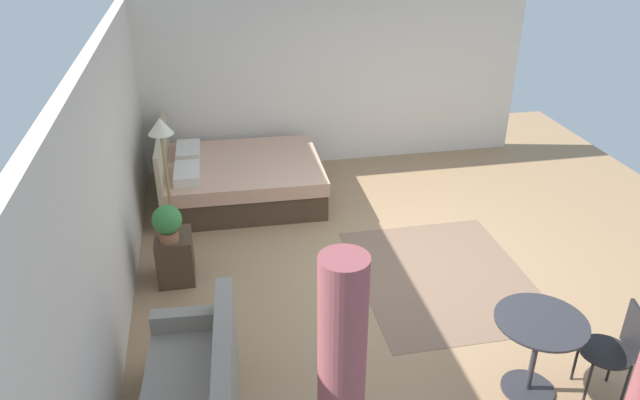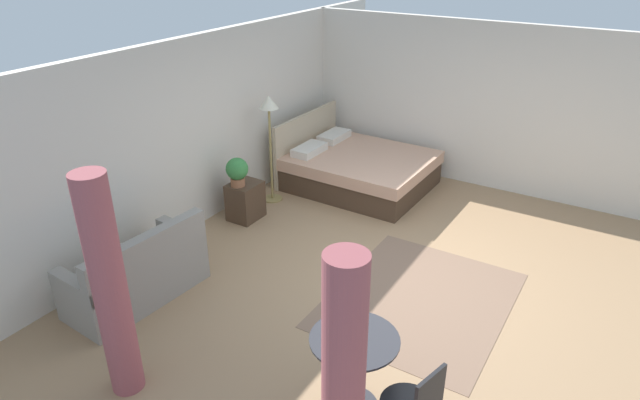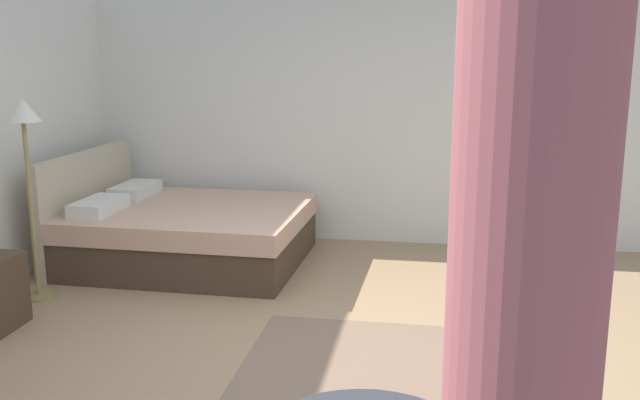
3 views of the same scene
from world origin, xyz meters
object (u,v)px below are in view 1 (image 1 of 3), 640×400
Objects in this scene: couch at (196,397)px; balcony_table at (537,342)px; bed at (239,179)px; cafe_chair_near_window at (619,345)px; nightstand at (175,257)px; potted_plant at (167,222)px; floor_lamp at (163,146)px.

balcony_table is at bearing -93.05° from couch.
cafe_chair_near_window is (-4.29, -2.79, 0.23)m from bed.
couch is (-3.98, 0.63, 0.01)m from bed.
nightstand is (2.15, 0.20, -0.04)m from couch.
couch is at bearing 170.99° from bed.
potted_plant reaches higher than cafe_chair_near_window.
couch is 0.96× the size of floor_lamp.
cafe_chair_near_window is (-0.17, -0.63, 0.00)m from balcony_table.
floor_lamp is (-1.13, 0.87, 1.01)m from bed.
cafe_chair_near_window is at bearing -130.89° from floor_lamp.
cafe_chair_near_window is at bearing -95.27° from couch.
nightstand is at bearing 55.70° from cafe_chair_near_window.
floor_lamp reaches higher than potted_plant.
balcony_table is 0.65m from cafe_chair_near_window.
nightstand is 1.25m from floor_lamp.
bed is at bearing -37.66° from floor_lamp.
bed is 2.88× the size of balcony_table.
floor_lamp is at bearing 45.23° from balcony_table.
nightstand is 3.78m from balcony_table.
couch is 2.16m from nightstand.
potted_plant is (-1.92, 0.86, 0.47)m from bed.
potted_plant is at bearing 164.82° from nightstand.
bed is 4.03m from couch.
floor_lamp is at bearing 49.11° from cafe_chair_near_window.
floor_lamp reaches higher than balcony_table.
potted_plant is 4.35m from cafe_chair_near_window.
couch is 3.86× the size of potted_plant.
bed is 1.37× the size of couch.
potted_plant is 0.96m from floor_lamp.
nightstand is 0.72× the size of balcony_table.
nightstand is 0.62× the size of cafe_chair_near_window.
floor_lamp is at bearing 4.79° from couch.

